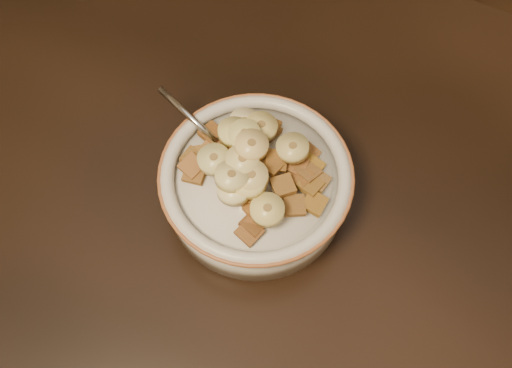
% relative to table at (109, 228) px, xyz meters
% --- Properties ---
extents(floor, '(4.00, 4.50, 0.10)m').
position_rel_table_xyz_m(floor, '(0.00, 0.00, -0.78)').
color(floor, '#422816').
rests_on(floor, ground).
extents(table, '(1.44, 0.97, 0.04)m').
position_rel_table_xyz_m(table, '(0.00, 0.00, 0.00)').
color(table, black).
rests_on(table, floor).
extents(cereal_bowl, '(0.18, 0.18, 0.04)m').
position_rel_table_xyz_m(cereal_bowl, '(0.13, 0.08, 0.04)').
color(cereal_bowl, silver).
rests_on(cereal_bowl, table).
extents(milk, '(0.15, 0.15, 0.00)m').
position_rel_table_xyz_m(milk, '(0.13, 0.08, 0.06)').
color(milk, beige).
rests_on(milk, cereal_bowl).
extents(spoon, '(0.05, 0.04, 0.01)m').
position_rel_table_xyz_m(spoon, '(0.10, 0.09, 0.07)').
color(spoon, silver).
rests_on(spoon, cereal_bowl).
extents(cereal_square_0, '(0.03, 0.03, 0.01)m').
position_rel_table_xyz_m(cereal_square_0, '(0.17, 0.12, 0.07)').
color(cereal_square_0, brown).
rests_on(cereal_square_0, milk).
extents(cereal_square_1, '(0.02, 0.02, 0.01)m').
position_rel_table_xyz_m(cereal_square_1, '(0.08, 0.06, 0.07)').
color(cereal_square_1, brown).
rests_on(cereal_square_1, milk).
extents(cereal_square_2, '(0.03, 0.03, 0.01)m').
position_rel_table_xyz_m(cereal_square_2, '(0.11, 0.10, 0.08)').
color(cereal_square_2, brown).
rests_on(cereal_square_2, milk).
extents(cereal_square_3, '(0.02, 0.02, 0.01)m').
position_rel_table_xyz_m(cereal_square_3, '(0.09, 0.09, 0.07)').
color(cereal_square_3, brown).
rests_on(cereal_square_3, milk).
extents(cereal_square_4, '(0.02, 0.03, 0.01)m').
position_rel_table_xyz_m(cereal_square_4, '(0.12, 0.13, 0.07)').
color(cereal_square_4, brown).
rests_on(cereal_square_4, milk).
extents(cereal_square_5, '(0.03, 0.03, 0.01)m').
position_rel_table_xyz_m(cereal_square_5, '(0.15, 0.05, 0.07)').
color(cereal_square_5, '#9D6625').
rests_on(cereal_square_5, milk).
extents(cereal_square_6, '(0.03, 0.03, 0.01)m').
position_rel_table_xyz_m(cereal_square_6, '(0.11, 0.08, 0.08)').
color(cereal_square_6, olive).
rests_on(cereal_square_6, milk).
extents(cereal_square_7, '(0.02, 0.02, 0.01)m').
position_rel_table_xyz_m(cereal_square_7, '(0.09, 0.09, 0.07)').
color(cereal_square_7, brown).
rests_on(cereal_square_7, milk).
extents(cereal_square_8, '(0.03, 0.03, 0.01)m').
position_rel_table_xyz_m(cereal_square_8, '(0.15, 0.10, 0.08)').
color(cereal_square_8, brown).
rests_on(cereal_square_8, milk).
extents(cereal_square_9, '(0.03, 0.03, 0.01)m').
position_rel_table_xyz_m(cereal_square_9, '(0.10, 0.10, 0.08)').
color(cereal_square_9, brown).
rests_on(cereal_square_9, milk).
extents(cereal_square_10, '(0.02, 0.02, 0.01)m').
position_rel_table_xyz_m(cereal_square_10, '(0.07, 0.08, 0.07)').
color(cereal_square_10, olive).
rests_on(cereal_square_10, milk).
extents(cereal_square_11, '(0.03, 0.03, 0.01)m').
position_rel_table_xyz_m(cereal_square_11, '(0.07, 0.08, 0.07)').
color(cereal_square_11, brown).
rests_on(cereal_square_11, milk).
extents(cereal_square_12, '(0.03, 0.03, 0.01)m').
position_rel_table_xyz_m(cereal_square_12, '(0.07, 0.11, 0.07)').
color(cereal_square_12, brown).
rests_on(cereal_square_12, milk).
extents(cereal_square_13, '(0.03, 0.03, 0.01)m').
position_rel_table_xyz_m(cereal_square_13, '(0.18, 0.10, 0.07)').
color(cereal_square_13, brown).
rests_on(cereal_square_13, milk).
extents(cereal_square_14, '(0.03, 0.03, 0.01)m').
position_rel_table_xyz_m(cereal_square_14, '(0.15, 0.03, 0.07)').
color(cereal_square_14, brown).
rests_on(cereal_square_14, milk).
extents(cereal_square_15, '(0.03, 0.03, 0.01)m').
position_rel_table_xyz_m(cereal_square_15, '(0.15, 0.02, 0.07)').
color(cereal_square_15, brown).
rests_on(cereal_square_15, milk).
extents(cereal_square_16, '(0.03, 0.02, 0.01)m').
position_rel_table_xyz_m(cereal_square_16, '(0.17, 0.09, 0.07)').
color(cereal_square_16, brown).
rests_on(cereal_square_16, milk).
extents(cereal_square_17, '(0.03, 0.03, 0.01)m').
position_rel_table_xyz_m(cereal_square_17, '(0.08, 0.09, 0.07)').
color(cereal_square_17, brown).
rests_on(cereal_square_17, milk).
extents(cereal_square_18, '(0.03, 0.03, 0.01)m').
position_rel_table_xyz_m(cereal_square_18, '(0.18, 0.06, 0.07)').
color(cereal_square_18, brown).
rests_on(cereal_square_18, milk).
extents(cereal_square_19, '(0.03, 0.03, 0.01)m').
position_rel_table_xyz_m(cereal_square_19, '(0.12, 0.07, 0.08)').
color(cereal_square_19, brown).
rests_on(cereal_square_19, milk).
extents(cereal_square_20, '(0.02, 0.02, 0.01)m').
position_rel_table_xyz_m(cereal_square_20, '(0.19, 0.10, 0.07)').
color(cereal_square_20, olive).
rests_on(cereal_square_20, milk).
extents(cereal_square_21, '(0.02, 0.02, 0.01)m').
position_rel_table_xyz_m(cereal_square_21, '(0.18, 0.11, 0.07)').
color(cereal_square_21, '#9D6C19').
rests_on(cereal_square_21, milk).
extents(cereal_square_22, '(0.03, 0.03, 0.01)m').
position_rel_table_xyz_m(cereal_square_22, '(0.16, 0.07, 0.08)').
color(cereal_square_22, brown).
rests_on(cereal_square_22, milk).
extents(cereal_square_23, '(0.02, 0.02, 0.01)m').
position_rel_table_xyz_m(cereal_square_23, '(0.14, 0.06, 0.08)').
color(cereal_square_23, brown).
rests_on(cereal_square_23, milk).
extents(cereal_square_24, '(0.03, 0.03, 0.01)m').
position_rel_table_xyz_m(cereal_square_24, '(0.07, 0.07, 0.07)').
color(cereal_square_24, brown).
rests_on(cereal_square_24, milk).
extents(cereal_square_25, '(0.02, 0.03, 0.01)m').
position_rel_table_xyz_m(cereal_square_25, '(0.18, 0.09, 0.07)').
color(cereal_square_25, brown).
rests_on(cereal_square_25, milk).
extents(cereal_square_26, '(0.03, 0.03, 0.01)m').
position_rel_table_xyz_m(cereal_square_26, '(0.11, 0.11, 0.08)').
color(cereal_square_26, brown).
rests_on(cereal_square_26, milk).
extents(cereal_square_27, '(0.02, 0.02, 0.01)m').
position_rel_table_xyz_m(cereal_square_27, '(0.19, 0.07, 0.07)').
color(cereal_square_27, brown).
rests_on(cereal_square_27, milk).
extents(cereal_square_28, '(0.02, 0.02, 0.01)m').
position_rel_table_xyz_m(cereal_square_28, '(0.16, 0.10, 0.07)').
color(cereal_square_28, brown).
rests_on(cereal_square_28, milk).
extents(cereal_square_29, '(0.02, 0.02, 0.01)m').
position_rel_table_xyz_m(cereal_square_29, '(0.12, 0.14, 0.07)').
color(cereal_square_29, '#9E6320').
rests_on(cereal_square_29, milk).
extents(cereal_square_30, '(0.02, 0.03, 0.01)m').
position_rel_table_xyz_m(cereal_square_30, '(0.14, 0.09, 0.08)').
color(cereal_square_30, brown).
rests_on(cereal_square_30, milk).
extents(banana_slice_0, '(0.04, 0.04, 0.01)m').
position_rel_table_xyz_m(banana_slice_0, '(0.09, 0.07, 0.08)').
color(banana_slice_0, '#D5C482').
rests_on(banana_slice_0, milk).
extents(banana_slice_1, '(0.04, 0.04, 0.01)m').
position_rel_table_xyz_m(banana_slice_1, '(0.16, 0.04, 0.09)').
color(banana_slice_1, '#DDCE6F').
rests_on(banana_slice_1, milk).
extents(banana_slice_2, '(0.04, 0.04, 0.02)m').
position_rel_table_xyz_m(banana_slice_2, '(0.11, 0.10, 0.09)').
color(banana_slice_2, '#EEE28A').
rests_on(banana_slice_2, milk).
extents(banana_slice_3, '(0.03, 0.03, 0.01)m').
position_rel_table_xyz_m(banana_slice_3, '(0.13, 0.07, 0.09)').
color(banana_slice_3, '#D6B56E').
rests_on(banana_slice_3, milk).
extents(banana_slice_4, '(0.04, 0.04, 0.01)m').
position_rel_table_xyz_m(banana_slice_4, '(0.10, 0.12, 0.08)').
color(banana_slice_4, '#FDE4AB').
rests_on(banana_slice_4, milk).
extents(banana_slice_5, '(0.04, 0.04, 0.02)m').
position_rel_table_xyz_m(banana_slice_5, '(0.12, 0.06, 0.10)').
color(banana_slice_5, beige).
rests_on(banana_slice_5, milk).
extents(banana_slice_6, '(0.04, 0.04, 0.01)m').
position_rel_table_xyz_m(banana_slice_6, '(0.12, 0.05, 0.09)').
color(banana_slice_6, beige).
rests_on(banana_slice_6, milk).
extents(banana_slice_7, '(0.04, 0.04, 0.01)m').
position_rel_table_xyz_m(banana_slice_7, '(0.12, 0.12, 0.09)').
color(banana_slice_7, '#E0CA70').
rests_on(banana_slice_7, milk).
extents(banana_slice_8, '(0.04, 0.04, 0.01)m').
position_rel_table_xyz_m(banana_slice_8, '(0.10, 0.11, 0.09)').
color(banana_slice_8, '#D1BE6A').
rests_on(banana_slice_8, milk).
extents(banana_slice_9, '(0.04, 0.04, 0.01)m').
position_rel_table_xyz_m(banana_slice_9, '(0.12, 0.08, 0.09)').
color(banana_slice_9, '#EBD876').
rests_on(banana_slice_9, milk).
extents(banana_slice_10, '(0.04, 0.04, 0.01)m').
position_rel_table_xyz_m(banana_slice_10, '(0.16, 0.11, 0.09)').
color(banana_slice_10, '#D4C871').
rests_on(banana_slice_10, milk).
extents(banana_slice_11, '(0.04, 0.04, 0.01)m').
position_rel_table_xyz_m(banana_slice_11, '(0.12, 0.09, 0.10)').
color(banana_slice_11, '#F1C973').
rests_on(banana_slice_11, milk).
extents(banana_slice_12, '(0.04, 0.04, 0.01)m').
position_rel_table_xyz_m(banana_slice_12, '(0.13, 0.06, 0.09)').
color(banana_slice_12, '#FEEE7E').
rests_on(banana_slice_12, milk).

